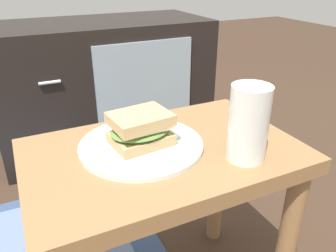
{
  "coord_description": "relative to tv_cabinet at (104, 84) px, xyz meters",
  "views": [
    {
      "loc": [
        -0.25,
        -0.55,
        0.8
      ],
      "look_at": [
        0.01,
        0.0,
        0.51
      ],
      "focal_mm": 35.86,
      "sensor_mm": 36.0,
      "label": 1
    }
  ],
  "objects": [
    {
      "name": "beer_glass",
      "position": [
        -0.0,
        -1.05,
        0.24
      ],
      "size": [
        0.08,
        0.08,
        0.15
      ],
      "color": "silver",
      "rests_on": "side_table"
    },
    {
      "name": "plate",
      "position": [
        -0.17,
        -0.92,
        0.17
      ],
      "size": [
        0.26,
        0.26,
        0.01
      ],
      "primitive_type": "cylinder",
      "color": "silver",
      "rests_on": "side_table"
    },
    {
      "name": "tv_cabinet",
      "position": [
        0.0,
        0.0,
        0.0
      ],
      "size": [
        0.96,
        0.46,
        0.58
      ],
      "color": "black",
      "rests_on": "ground"
    },
    {
      "name": "coaster",
      "position": [
        0.08,
        -0.95,
        0.17
      ],
      "size": [
        0.09,
        0.09,
        0.01
      ],
      "primitive_type": "cylinder",
      "color": "#332D28",
      "rests_on": "side_table"
    },
    {
      "name": "side_table",
      "position": [
        -0.13,
        -0.95,
        0.08
      ],
      "size": [
        0.56,
        0.36,
        0.46
      ],
      "color": "olive",
      "rests_on": "ground"
    },
    {
      "name": "sandwich_front",
      "position": [
        -0.17,
        -0.92,
        0.21
      ],
      "size": [
        0.14,
        0.11,
        0.07
      ],
      "color": "tan",
      "rests_on": "plate"
    }
  ]
}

